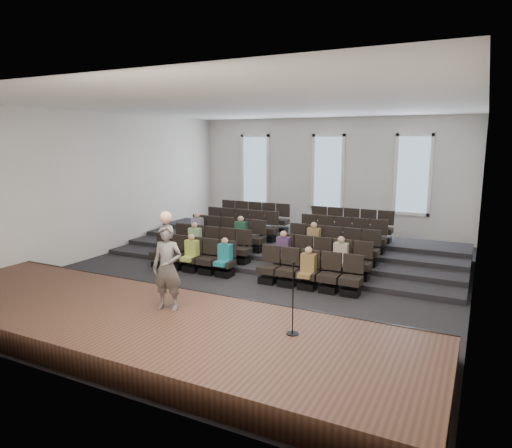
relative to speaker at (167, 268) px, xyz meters
The scene contains 14 objects.
ground 4.81m from the speaker, 93.16° to the left, with size 14.00×14.00×0.00m, color black.
ceiling 5.84m from the speaker, 93.16° to the left, with size 12.00×14.00×0.02m, color white.
wall_back 11.66m from the speaker, 91.25° to the left, with size 12.00×0.04×5.00m, color silver.
wall_front 2.68m from the speaker, 95.95° to the right, with size 12.00×0.04×5.00m, color silver.
wall_left 7.85m from the speaker, 143.83° to the left, with size 0.04×14.00×5.00m, color silver.
wall_right 7.45m from the speaker, 38.50° to the left, with size 0.04×14.00×5.00m, color silver.
stage 1.29m from the speaker, 116.30° to the right, with size 11.80×3.60×0.50m, color #492D1F.
stage_lip 1.73m from the speaker, 101.40° to the left, with size 11.80×0.06×0.52m, color black.
risers 7.86m from the speaker, 91.87° to the left, with size 11.80×4.80×0.60m.
seating_rows 6.18m from the speaker, 92.37° to the left, with size 6.80×4.70×1.67m.
windows 11.61m from the speaker, 91.26° to the left, with size 8.44×0.10×3.24m.
audience 5.11m from the speaker, 96.80° to the left, with size 6.05×2.64×1.10m.
speaker is the anchor object (origin of this frame).
mic_stand 2.89m from the speaker, ahead, with size 0.23×0.23×1.39m.
Camera 1 is at (6.06, -12.01, 4.03)m, focal length 32.00 mm.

